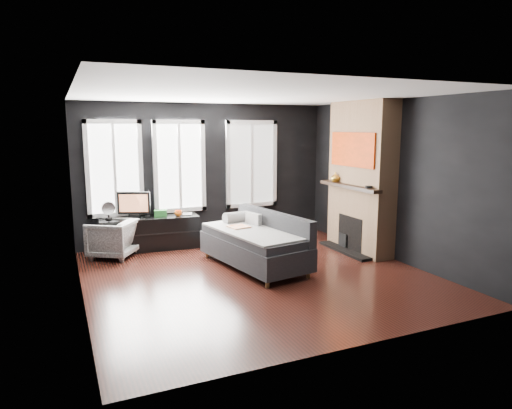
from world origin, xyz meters
name	(u,v)px	position (x,y,z in m)	size (l,w,h in m)	color
floor	(258,276)	(0.00, 0.00, 0.00)	(5.00, 5.00, 0.00)	black
ceiling	(258,94)	(0.00, 0.00, 2.70)	(5.00, 5.00, 0.00)	white
wall_back	(207,173)	(0.00, 2.50, 1.35)	(5.00, 0.02, 2.70)	black
wall_left	(77,198)	(-2.50, 0.00, 1.35)	(0.02, 5.00, 2.70)	black
wall_right	(392,180)	(2.50, 0.00, 1.35)	(0.02, 5.00, 2.70)	black
windows	(183,120)	(-0.45, 2.46, 2.38)	(4.00, 0.16, 1.76)	white
fireplace	(361,177)	(2.30, 0.60, 1.35)	(0.70, 1.62, 2.70)	#93724C
sofa	(254,240)	(0.13, 0.44, 0.44)	(1.02, 2.04, 0.88)	#232426
stripe_pillow	(254,223)	(0.29, 0.84, 0.63)	(0.08, 0.35, 0.35)	gray
armchair	(112,237)	(-1.90, 1.95, 0.36)	(0.70, 0.66, 0.72)	white
media_console	(150,233)	(-1.20, 2.24, 0.30)	(1.77, 0.55, 0.61)	black
monitor	(134,203)	(-1.46, 2.30, 0.88)	(0.60, 0.13, 0.53)	black
desk_fan	(108,210)	(-1.91, 2.27, 0.78)	(0.24, 0.24, 0.33)	gray
mug	(178,212)	(-0.69, 2.11, 0.67)	(0.13, 0.10, 0.13)	orange
book	(182,208)	(-0.58, 2.22, 0.73)	(0.18, 0.02, 0.24)	tan
storage_box	(161,213)	(-1.00, 2.18, 0.67)	(0.23, 0.14, 0.12)	#2D7F32
mantel_vase	(335,177)	(2.05, 1.05, 1.32)	(0.17, 0.18, 0.17)	gold
mantel_clock	(369,187)	(2.05, 0.05, 1.25)	(0.12, 0.12, 0.04)	black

